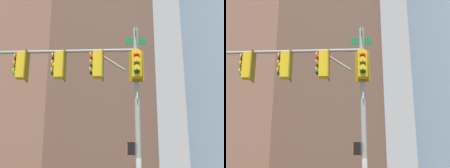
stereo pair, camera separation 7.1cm
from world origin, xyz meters
The scene contains 1 object.
signal_pole_assembly centered at (0.75, -1.64, 5.31)m, with size 3.56×4.61×7.39m.
Camera 2 is at (9.23, 6.28, 1.46)m, focal length 53.70 mm.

